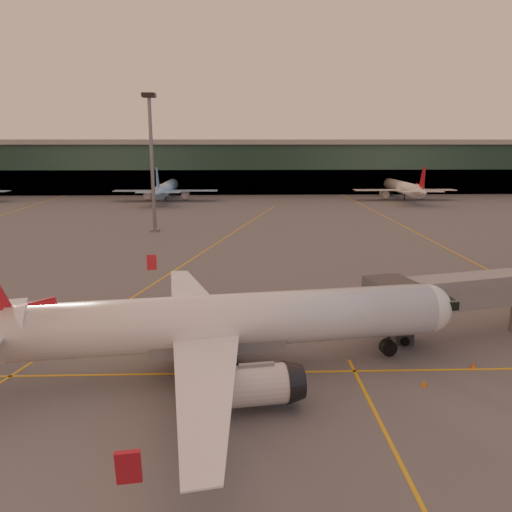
{
  "coord_description": "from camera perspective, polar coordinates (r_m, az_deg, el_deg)",
  "views": [
    {
      "loc": [
        -3.61,
        -29.56,
        16.99
      ],
      "look_at": [
        -1.9,
        22.46,
        5.0
      ],
      "focal_mm": 35.0,
      "sensor_mm": 36.0,
      "label": 1
    }
  ],
  "objects": [
    {
      "name": "ground",
      "position": [
        34.29,
        4.6,
        -16.78
      ],
      "size": [
        600.0,
        600.0,
        0.0
      ],
      "primitive_type": "plane",
      "color": "#4C4F54",
      "rests_on": "ground"
    },
    {
      "name": "taxi_markings",
      "position": [
        76.07,
        -4.63,
        0.02
      ],
      "size": [
        100.12,
        173.0,
        0.01
      ],
      "color": "gold",
      "rests_on": "ground"
    },
    {
      "name": "terminal",
      "position": [
        171.59,
        -0.69,
        10.22
      ],
      "size": [
        400.0,
        20.0,
        17.6
      ],
      "color": "#19382D",
      "rests_on": "ground"
    },
    {
      "name": "mast_west_near",
      "position": [
        96.98,
        -11.85,
        11.44
      ],
      "size": [
        2.4,
        2.4,
        25.6
      ],
      "color": "slate",
      "rests_on": "ground"
    },
    {
      "name": "distant_aircraft_row",
      "position": [
        149.55,
        -8.6,
        6.3
      ],
      "size": [
        290.0,
        34.0,
        13.0
      ],
      "color": "#82B2DB",
      "rests_on": "ground"
    },
    {
      "name": "main_airplane",
      "position": [
        37.34,
        -4.8,
        -7.77
      ],
      "size": [
        38.62,
        34.96,
        11.67
      ],
      "rotation": [
        0.0,
        0.0,
        0.14
      ],
      "color": "white",
      "rests_on": "ground"
    },
    {
      "name": "catering_truck",
      "position": [
        38.76,
        -5.89,
        -8.85
      ],
      "size": [
        5.97,
        2.71,
        4.63
      ],
      "rotation": [
        0.0,
        0.0,
        0.0
      ],
      "color": "#BE491B",
      "rests_on": "ground"
    },
    {
      "name": "cone_nose",
      "position": [
        42.54,
        23.58,
        -11.38
      ],
      "size": [
        0.38,
        0.38,
        0.48
      ],
      "color": "#DB620B",
      "rests_on": "ground"
    },
    {
      "name": "cone_wing_left",
      "position": [
        54.83,
        -3.59,
        -4.8
      ],
      "size": [
        0.46,
        0.46,
        0.58
      ],
      "color": "#DB620B",
      "rests_on": "ground"
    },
    {
      "name": "cone_fwd",
      "position": [
        38.45,
        18.66,
        -13.6
      ],
      "size": [
        0.38,
        0.38,
        0.48
      ],
      "color": "#DB620B",
      "rests_on": "ground"
    }
  ]
}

